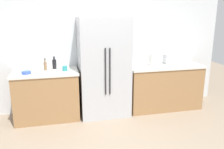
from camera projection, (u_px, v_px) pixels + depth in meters
kitchen_back_panel at (94, 37)px, 4.70m from camera, size 5.44×0.10×2.96m
counter_left at (47, 95)px, 4.38m from camera, size 1.17×0.68×0.92m
counter_right at (163, 86)px, 4.90m from camera, size 1.53×0.68×0.92m
refrigerator at (104, 67)px, 4.47m from camera, size 0.93×0.71×1.88m
toaster at (170, 59)px, 4.90m from camera, size 0.26×0.18×0.19m
rice_cooker at (154, 58)px, 4.72m from camera, size 0.23×0.23×0.31m
bottle_a at (45, 66)px, 4.32m from camera, size 0.06×0.06×0.22m
bottle_b at (54, 64)px, 4.43m from camera, size 0.07×0.07×0.24m
cup_a at (33, 68)px, 4.26m from camera, size 0.09×0.09×0.10m
cup_b at (65, 68)px, 4.29m from camera, size 0.09×0.09×0.09m
bowl_a at (26, 73)px, 4.08m from camera, size 0.16×0.16×0.05m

